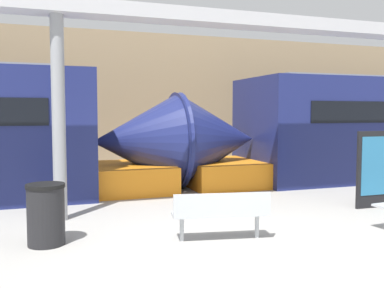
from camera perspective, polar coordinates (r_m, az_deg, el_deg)
ground_plane at (r=6.44m, az=6.79°, el=-14.57°), size 60.00×60.00×0.00m
station_wall at (r=15.81m, az=-9.17°, el=5.67°), size 56.00×0.20×5.00m
bench_near at (r=6.99m, az=3.89°, el=-8.90°), size 1.63×0.71×0.80m
trash_bin at (r=7.15m, az=-18.90°, el=-8.85°), size 0.60×0.60×0.96m
poster_board at (r=10.20m, az=23.65°, el=-3.05°), size 1.15×0.07×1.68m
support_column_near at (r=8.53m, az=-17.35°, el=3.23°), size 0.25×0.25×3.91m
canopy_beam at (r=8.76m, az=-17.66°, el=17.08°), size 28.00×0.60×0.28m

